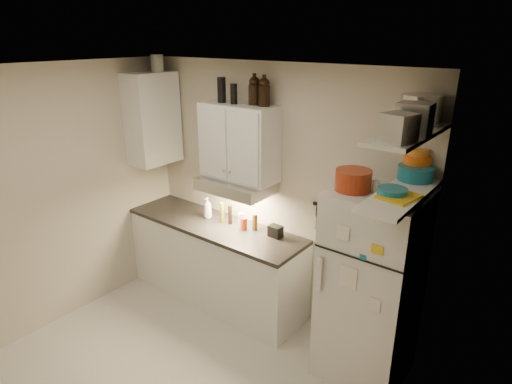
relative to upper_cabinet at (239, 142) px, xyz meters
The scene contains 36 objects.
floor 2.29m from the upper_cabinet, 77.33° to the right, with size 3.20×3.00×0.02m, color beige.
ceiling 1.58m from the upper_cabinet, 77.33° to the right, with size 3.20×3.00×0.02m, color silver.
back_wall 0.63m from the upper_cabinet, 30.26° to the left, with size 3.20×0.02×2.60m, color beige.
left_wall 1.94m from the upper_cabinet, 134.46° to the right, with size 0.02×3.00×2.60m, color beige.
right_wall 2.39m from the upper_cabinet, 34.95° to the right, with size 0.02×3.00×2.60m, color beige.
base_cabinet 1.41m from the upper_cabinet, 151.63° to the right, with size 2.10×0.60×0.88m, color white.
countertop 0.97m from the upper_cabinet, 151.63° to the right, with size 2.10×0.62×0.04m, color black.
upper_cabinet is the anchor object (origin of this frame).
side_cabinet 1.15m from the upper_cabinet, behind, with size 0.33×0.55×1.00m, color white.
range_hood 0.44m from the upper_cabinet, 90.00° to the right, with size 0.76×0.46×0.12m, color silver.
fridge 1.84m from the upper_cabinet, ahead, with size 0.70×0.68×1.70m, color silver.
shelf_hi 1.82m from the upper_cabinet, 10.05° to the right, with size 0.30×0.95×0.03m, color white.
shelf_lo 1.78m from the upper_cabinet, 10.05° to the right, with size 0.30×0.95×0.03m, color white.
knife_strip 1.13m from the upper_cabinet, ahead, with size 0.42×0.02×0.03m, color black.
dutch_oven 1.39m from the upper_cabinet, 11.07° to the right, with size 0.28×0.28×0.16m, color #9C2B12.
book_stack 1.82m from the upper_cabinet, 12.93° to the right, with size 0.22×0.27×0.09m, color gold.
spice_jar 1.54m from the upper_cabinet, ahead, with size 0.06×0.06×0.10m, color silver.
stock_pot 1.79m from the upper_cabinet, ahead, with size 0.30×0.30×0.21m, color silver.
tin_a 1.91m from the upper_cabinet, 12.23° to the right, with size 0.21×0.19×0.21m, color #AAAAAD.
tin_b 1.97m from the upper_cabinet, 19.87° to the right, with size 0.18×0.18×0.18m, color #AAAAAD.
bowl_teal 1.73m from the upper_cabinet, ahead, with size 0.27×0.27×0.11m, color #186C87.
bowl_orange 1.71m from the upper_cabinet, ahead, with size 0.22×0.22×0.06m, color orange.
bowl_yellow 1.71m from the upper_cabinet, ahead, with size 0.17×0.17×0.05m, color orange.
plates 1.76m from the upper_cabinet, 12.71° to the right, with size 0.21×0.21×0.05m, color #186C87.
growler_a 0.53m from the upper_cabinet, 22.58° to the left, with size 0.11×0.11×0.27m, color black, non-canonical shape.
growler_b 0.58m from the upper_cabinet, 10.06° to the left, with size 0.11×0.11×0.27m, color black, non-canonical shape.
thermos_a 0.47m from the upper_cabinet, 148.02° to the right, with size 0.07×0.07×0.19m, color black.
thermos_b 0.53m from the upper_cabinet, behind, with size 0.08×0.08×0.24m, color black.
side_jar 1.31m from the upper_cabinet, behind, with size 0.13×0.13×0.18m, color silver.
soap_bottle 0.88m from the upper_cabinet, behind, with size 0.10×0.10×0.26m, color white.
pepper_mill 0.84m from the upper_cabinet, ahead, with size 0.05×0.05×0.18m, color brown.
oil_bottle 0.82m from the upper_cabinet, 164.89° to the right, with size 0.04×0.04×0.23m, color #596719.
vinegar_bottle 0.81m from the upper_cabinet, 164.30° to the right, with size 0.04×0.04×0.21m, color black.
clear_bottle 0.82m from the upper_cabinet, 43.88° to the right, with size 0.06×0.06×0.17m, color silver.
red_jar 0.85m from the upper_cabinet, 30.48° to the right, with size 0.07×0.07×0.13m, color #9C2B12.
caddy 0.96m from the upper_cabinet, ahead, with size 0.14×0.10×0.12m, color black.
Camera 1 is at (2.37, -1.84, 2.83)m, focal length 30.00 mm.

